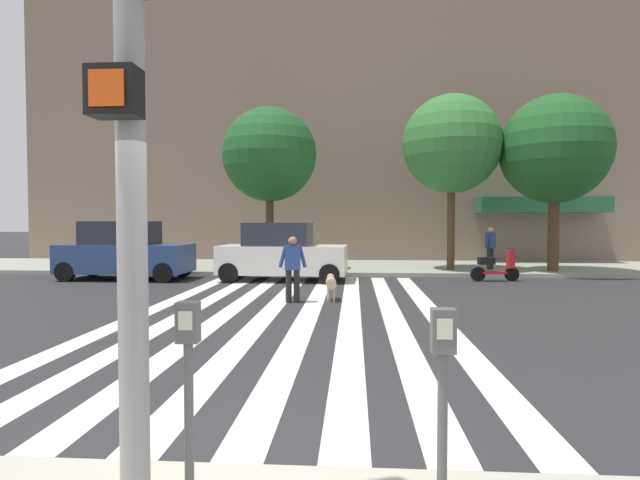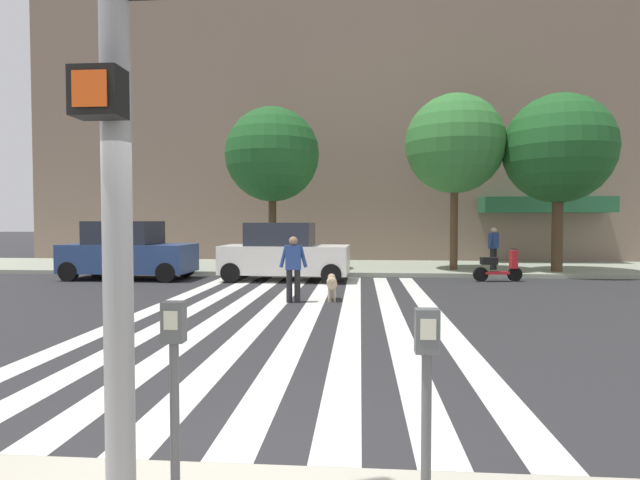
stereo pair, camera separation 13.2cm
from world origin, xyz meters
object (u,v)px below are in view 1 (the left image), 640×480
object	(u,v)px
parking_meter_second_along	(443,390)
pedestrian_bystander	(490,246)
parked_scooter	(495,267)
dog_on_leash	(331,283)
parked_car_near_curb	(125,252)
street_tree_nearest	(270,155)
street_tree_middle	(452,144)
street_tree_further	(555,150)
parked_car_behind_first	(282,253)
parking_meter_curbside	(189,377)
pedestrian_dog_walker	(293,265)

from	to	relation	value
parking_meter_second_along	pedestrian_bystander	distance (m)	17.64
parked_scooter	pedestrian_bystander	size ratio (longest dim) A/B	1.00
pedestrian_bystander	dog_on_leash	bearing A→B (deg)	-129.46
parked_car_near_curb	dog_on_leash	bearing A→B (deg)	-29.75
parking_meter_second_along	parked_scooter	xyz separation A→B (m)	(4.20, 14.40, -0.55)
parked_car_near_curb	pedestrian_bystander	xyz separation A→B (m)	(13.16, 2.88, 0.12)
street_tree_nearest	street_tree_middle	world-z (taller)	street_tree_middle
dog_on_leash	pedestrian_bystander	bearing A→B (deg)	50.54
pedestrian_bystander	street_tree_further	bearing A→B (deg)	-13.00
parking_meter_second_along	parked_car_near_curb	size ratio (longest dim) A/B	0.31
street_tree_nearest	street_tree_further	xyz separation A→B (m)	(10.68, -0.18, 0.08)
parked_car_near_curb	parked_scooter	xyz separation A→B (m)	(12.65, 0.28, -0.48)
street_tree_further	pedestrian_bystander	xyz separation A→B (m)	(-2.17, 0.50, -3.58)
parked_car_behind_first	pedestrian_bystander	xyz separation A→B (m)	(7.68, 2.88, 0.15)
parking_meter_curbside	street_tree_middle	bearing A→B (deg)	74.12
parked_car_near_curb	street_tree_further	distance (m)	15.95
street_tree_nearest	street_tree_further	size ratio (longest dim) A/B	0.96
parked_car_behind_first	parked_scooter	distance (m)	7.18
pedestrian_bystander	street_tree_nearest	bearing A→B (deg)	-177.82
pedestrian_bystander	street_tree_middle	bearing A→B (deg)	-177.04
parking_meter_second_along	dog_on_leash	size ratio (longest dim) A/B	1.36
parking_meter_curbside	parking_meter_second_along	world-z (taller)	same
pedestrian_dog_walker	pedestrian_bystander	bearing A→B (deg)	47.98
parked_car_behind_first	pedestrian_dog_walker	world-z (taller)	parked_car_behind_first
parking_meter_curbside	street_tree_further	bearing A→B (deg)	62.65
parked_scooter	street_tree_further	size ratio (longest dim) A/B	0.25
parked_car_behind_first	street_tree_further	distance (m)	10.79
parking_meter_second_along	pedestrian_dog_walker	world-z (taller)	pedestrian_dog_walker
parking_meter_curbside	street_tree_nearest	size ratio (longest dim) A/B	0.22
street_tree_further	pedestrian_bystander	distance (m)	4.22
street_tree_nearest	street_tree_further	bearing A→B (deg)	-0.95
parking_meter_curbside	parked_car_behind_first	distance (m)	14.04
parked_car_behind_first	street_tree_further	world-z (taller)	street_tree_further
parking_meter_second_along	pedestrian_bystander	world-z (taller)	pedestrian_bystander
street_tree_middle	pedestrian_dog_walker	world-z (taller)	street_tree_middle
parked_car_near_curb	parked_car_behind_first	distance (m)	5.48
street_tree_middle	street_tree_further	distance (m)	3.72
street_tree_further	pedestrian_bystander	size ratio (longest dim) A/B	3.98
parking_meter_curbside	parked_car_near_curb	xyz separation A→B (m)	(-6.87, 13.97, -0.08)
parked_scooter	pedestrian_bystander	world-z (taller)	pedestrian_bystander
parking_meter_curbside	dog_on_leash	size ratio (longest dim) A/B	1.36
parked_car_behind_first	parked_car_near_curb	bearing A→B (deg)	-179.99
parked_car_near_curb	pedestrian_bystander	world-z (taller)	parked_car_near_curb
parking_meter_curbside	parked_car_near_curb	distance (m)	15.57
parking_meter_second_along	street_tree_further	bearing A→B (deg)	67.36
parked_car_near_curb	street_tree_middle	bearing A→B (deg)	13.53
dog_on_leash	street_tree_nearest	bearing A→B (deg)	111.75
parking_meter_curbside	parking_meter_second_along	distance (m)	1.58
parking_meter_curbside	street_tree_further	distance (m)	18.76
parked_scooter	street_tree_further	xyz separation A→B (m)	(2.68, 2.10, 4.18)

